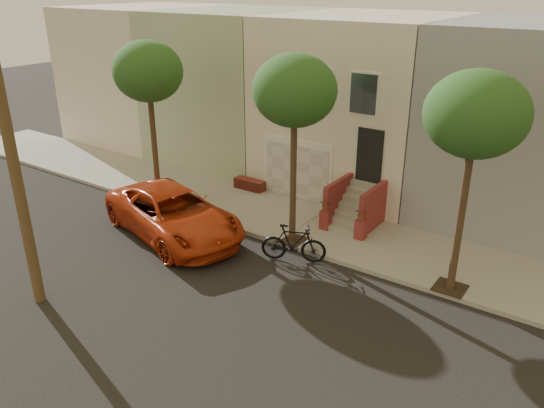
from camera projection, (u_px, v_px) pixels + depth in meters
The scene contains 9 objects.
ground at pixel (194, 283), 16.15m from camera, with size 90.00×90.00×0.00m, color black.
sidewalk at pixel (291, 220), 20.16m from camera, with size 40.00×3.70×0.15m, color gray.
house_row at pixel (365, 100), 23.19m from camera, with size 33.10×11.70×7.00m.
tree_left at pixel (148, 73), 19.95m from camera, with size 2.70×2.57×6.30m.
tree_mid at pixel (294, 92), 16.53m from camera, with size 2.70×2.57×6.30m.
tree_right at pixel (476, 116), 13.63m from camera, with size 2.70×2.57×6.30m.
utility_pole at pixel (442, 233), 7.50m from camera, with size 23.60×1.22×10.00m.
pickup_truck at pixel (174, 214), 18.83m from camera, with size 2.78×6.04×1.68m, color #B93311.
motorcycle at pixel (294, 243), 17.19m from camera, with size 0.60×2.12×1.27m, color black.
Camera 1 is at (9.89, -10.11, 8.48)m, focal length 35.31 mm.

